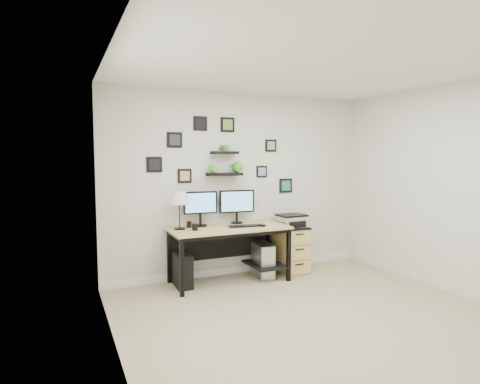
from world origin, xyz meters
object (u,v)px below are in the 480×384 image
pc_tower_black (182,270)px  monitor_right (237,204)px  monitor_left (200,206)px  table_lamp (179,199)px  file_cabinet (290,249)px  desk (231,236)px  mug (195,227)px  printer (292,221)px  pc_tower_grey (263,260)px

pc_tower_black → monitor_right: bearing=13.0°
monitor_left → table_lamp: table_lamp is taller
pc_tower_black → file_cabinet: file_cabinet is taller
desk → mug: bearing=-172.4°
monitor_right → table_lamp: (-0.87, -0.12, 0.12)m
monitor_left → printer: (1.36, -0.14, -0.27)m
desk → table_lamp: (-0.69, 0.09, 0.53)m
table_lamp → monitor_left: bearing=17.0°
pc_tower_grey → monitor_left: bearing=168.9°
monitor_left → printer: monitor_left is taller
desk → monitor_left: (-0.36, 0.19, 0.40)m
monitor_right → printer: size_ratio=1.26×
monitor_right → table_lamp: 0.89m
monitor_right → file_cabinet: bearing=-10.5°
mug → file_cabinet: (1.51, 0.13, -0.46)m
pc_tower_grey → table_lamp: bearing=176.6°
pc_tower_black → pc_tower_grey: (1.17, -0.04, 0.02)m
monitor_left → printer: 1.39m
pc_tower_black → printer: 1.75m
pc_tower_grey → monitor_right: bearing=149.4°
table_lamp → pc_tower_grey: size_ratio=1.01×
pc_tower_black → printer: printer is taller
desk → monitor_right: size_ratio=3.12×
pc_tower_grey → printer: size_ratio=1.22×
desk → printer: (0.99, 0.04, 0.14)m
desk → table_lamp: 0.87m
pc_tower_black → table_lamp: bearing=118.6°
mug → pc_tower_black: bearing=139.0°
table_lamp → pc_tower_black: table_lamp is taller
pc_tower_grey → file_cabinet: 0.49m
desk → monitor_left: bearing=153.0°
printer → monitor_right: bearing=168.6°
monitor_right → table_lamp: table_lamp is taller
pc_tower_black → printer: bearing=2.5°
monitor_right → printer: (0.81, -0.16, -0.27)m
mug → printer: 1.53m
mug → monitor_right: bearing=21.2°
pc_tower_grey → mug: bearing=-175.2°
desk → monitor_left: 0.57m
mug → monitor_left: bearing=57.5°
monitor_right → file_cabinet: (0.79, -0.15, -0.70)m
mug → pc_tower_black: size_ratio=0.20×
monitor_left → monitor_right: size_ratio=0.93×
mug → table_lamp: bearing=134.9°
desk → table_lamp: table_lamp is taller
desk → printer: size_ratio=3.94×
file_cabinet → printer: bearing=-46.6°
pc_tower_black → file_cabinet: 1.65m
desk → pc_tower_grey: bearing=1.8°
monitor_right → file_cabinet: size_ratio=0.77×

